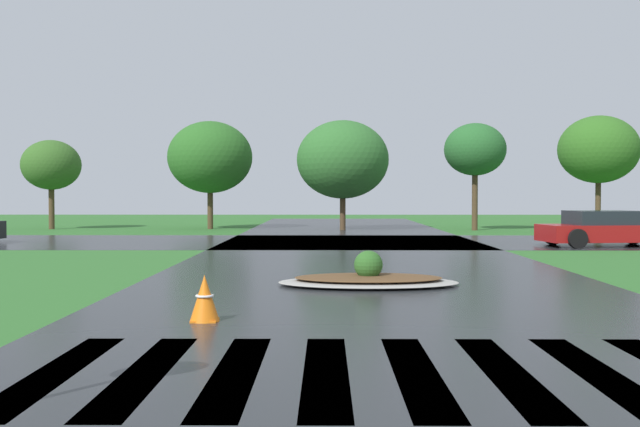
# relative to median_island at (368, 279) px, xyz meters

# --- Properties ---
(asphalt_roadway) EXTENTS (9.36, 80.00, 0.01)m
(asphalt_roadway) POSITION_rel_median_island_xyz_m (0.08, -1.68, -0.13)
(asphalt_roadway) COLOR #232628
(asphalt_roadway) RESTS_ON ground
(asphalt_cross_road) EXTENTS (90.00, 8.42, 0.01)m
(asphalt_cross_road) POSITION_rel_median_island_xyz_m (0.08, 13.11, -0.13)
(asphalt_cross_road) COLOR #232628
(asphalt_cross_road) RESTS_ON ground
(crosswalk_stripes) EXTENTS (7.65, 3.44, 0.01)m
(crosswalk_stripes) POSITION_rel_median_island_xyz_m (0.08, -7.09, -0.13)
(crosswalk_stripes) COLOR white
(crosswalk_stripes) RESTS_ON ground
(median_island) EXTENTS (3.51, 1.93, 0.68)m
(median_island) POSITION_rel_median_island_xyz_m (0.00, 0.00, 0.00)
(median_island) COLOR #9E9B93
(median_island) RESTS_ON ground
(car_blue_compact) EXTENTS (4.57, 2.53, 1.21)m
(car_blue_compact) POSITION_rel_median_island_xyz_m (8.65, 10.86, 0.45)
(car_blue_compact) COLOR maroon
(car_blue_compact) RESTS_ON ground
(traffic_cone) EXTENTS (0.42, 0.42, 0.65)m
(traffic_cone) POSITION_rel_median_island_xyz_m (-2.52, -4.12, 0.19)
(traffic_cone) COLOR orange
(traffic_cone) RESTS_ON ground
(background_treeline) EXTENTS (38.45, 6.37, 5.79)m
(background_treeline) POSITION_rel_median_island_xyz_m (2.18, 22.96, 3.47)
(background_treeline) COLOR #4C3823
(background_treeline) RESTS_ON ground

